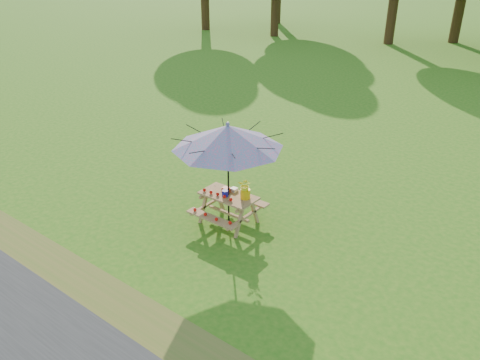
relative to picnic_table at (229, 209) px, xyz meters
The scene contains 6 objects.
ground 4.58m from the picnic_table, ahead, with size 120.00×120.00×0.00m, color #2B6E14.
picnic_table is the anchor object (origin of this frame).
patio_umbrella 1.62m from the picnic_table, 84.81° to the left, with size 2.24×2.24×2.25m.
produce_bins 0.40m from the picnic_table, 145.82° to the left, with size 0.25×0.42×0.13m.
tomatoes_row 0.44m from the picnic_table, 130.12° to the right, with size 0.77×0.13×0.07m, color red, non-canonical shape.
flower_bucket 0.69m from the picnic_table, 14.10° to the left, with size 0.33×0.31×0.45m.
Camera 1 is at (0.86, -6.16, 5.19)m, focal length 35.00 mm.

